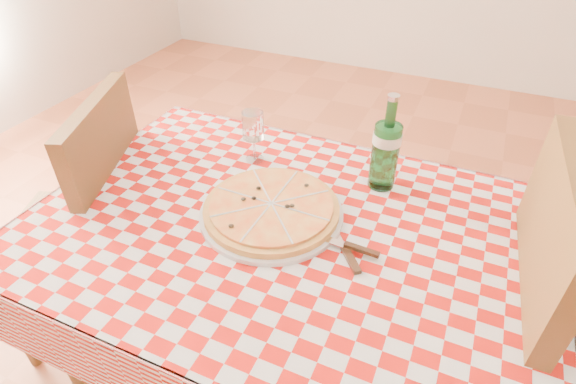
# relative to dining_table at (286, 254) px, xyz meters

# --- Properties ---
(dining_table) EXTENTS (1.20, 0.80, 0.75)m
(dining_table) POSITION_rel_dining_table_xyz_m (0.00, 0.00, 0.00)
(dining_table) COLOR brown
(dining_table) RESTS_ON ground
(tablecloth) EXTENTS (1.30, 0.90, 0.01)m
(tablecloth) POSITION_rel_dining_table_xyz_m (0.00, 0.00, 0.09)
(tablecloth) COLOR #A30F0A
(tablecloth) RESTS_ON dining_table
(chair_near) EXTENTS (0.50, 0.50, 1.04)m
(chair_near) POSITION_rel_dining_table_xyz_m (0.68, 0.07, -0.06)
(chair_near) COLOR brown
(chair_near) RESTS_ON ground
(chair_far) EXTENTS (0.57, 0.57, 0.97)m
(chair_far) POSITION_rel_dining_table_xyz_m (-0.70, -0.01, -0.10)
(chair_far) COLOR brown
(chair_far) RESTS_ON ground
(pizza_plate) EXTENTS (0.38, 0.38, 0.05)m
(pizza_plate) POSITION_rel_dining_table_xyz_m (-0.05, 0.02, 0.12)
(pizza_plate) COLOR #C58F41
(pizza_plate) RESTS_ON tablecloth
(water_bottle) EXTENTS (0.09, 0.09, 0.27)m
(water_bottle) POSITION_rel_dining_table_xyz_m (0.17, 0.27, 0.24)
(water_bottle) COLOR #196527
(water_bottle) RESTS_ON tablecloth
(wine_glass) EXTENTS (0.08, 0.08, 0.16)m
(wine_glass) POSITION_rel_dining_table_xyz_m (-0.21, 0.24, 0.18)
(wine_glass) COLOR white
(wine_glass) RESTS_ON tablecloth
(cutlery) EXTENTS (0.27, 0.25, 0.02)m
(cutlery) POSITION_rel_dining_table_xyz_m (0.16, -0.02, 0.11)
(cutlery) COLOR silver
(cutlery) RESTS_ON tablecloth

